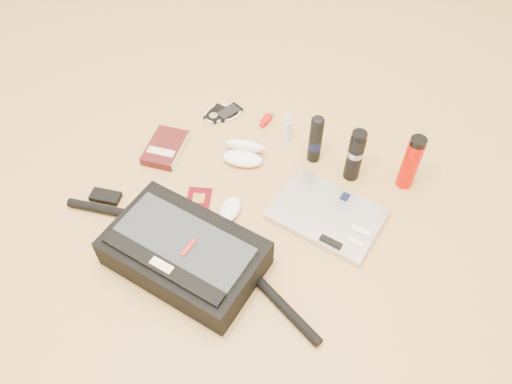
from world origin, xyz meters
TOP-DOWN VIEW (x-y plane):
  - ground at (0.00, 0.00)m, footprint 4.00×4.00m
  - messenger_bag at (-0.06, -0.23)m, footprint 1.02×0.33m
  - laptop at (0.28, 0.17)m, footprint 0.39×0.28m
  - book at (-0.41, 0.16)m, footprint 0.17×0.22m
  - passport at (-0.16, 0.01)m, footprint 0.13×0.14m
  - mouse at (-0.04, 0.02)m, footprint 0.09×0.13m
  - sunglasses_case at (-0.12, 0.28)m, footprint 0.19×0.17m
  - ipod at (-0.34, 0.44)m, footprint 0.10×0.11m
  - phone at (-0.30, 0.47)m, footprint 0.12×0.13m
  - inhaler at (-0.14, 0.50)m, footprint 0.03×0.09m
  - spray_bottle at (-0.02, 0.45)m, footprint 0.03×0.03m
  - aerosol_can at (0.12, 0.40)m, footprint 0.06×0.06m
  - thermos_black at (0.28, 0.39)m, footprint 0.07×0.07m
  - thermos_red at (0.47, 0.45)m, footprint 0.07×0.07m

SIDE VIEW (x-z plane):
  - ground at x=0.00m, z-range 0.00..0.00m
  - passport at x=-0.16m, z-range 0.00..0.01m
  - phone at x=-0.30m, z-range 0.00..0.01m
  - ipod at x=-0.34m, z-range 0.00..0.01m
  - inhaler at x=-0.14m, z-range 0.00..0.02m
  - laptop at x=0.28m, z-range -0.01..0.03m
  - book at x=-0.41m, z-range 0.00..0.04m
  - mouse at x=-0.04m, z-range 0.00..0.04m
  - sunglasses_case at x=-0.12m, z-range -0.01..0.08m
  - spray_bottle at x=-0.02m, z-range -0.01..0.11m
  - messenger_bag at x=-0.06m, z-range -0.01..0.13m
  - aerosol_can at x=0.12m, z-range 0.00..0.21m
  - thermos_black at x=0.28m, z-range 0.00..0.23m
  - thermos_red at x=0.47m, z-range 0.00..0.23m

